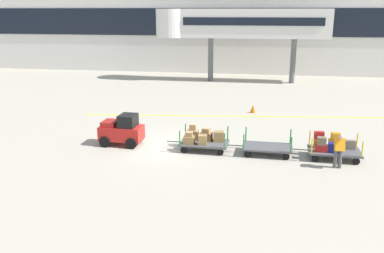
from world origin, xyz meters
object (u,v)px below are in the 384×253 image
object	(u,v)px
baggage_tug	(122,130)
baggage_handler	(339,149)
baggage_cart_tail	(332,147)
baggage_cart_lead	(203,139)
baggage_cart_middle	(267,147)
safety_cone_near	(253,109)

from	to	relation	value
baggage_tug	baggage_handler	size ratio (longest dim) A/B	1.37
baggage_tug	baggage_cart_tail	xyz separation A→B (m)	(10.05, -0.31, -0.20)
baggage_cart_tail	baggage_cart_lead	bearing A→B (deg)	177.73
baggage_cart_middle	safety_cone_near	distance (m)	8.26
baggage_tug	safety_cone_near	world-z (taller)	baggage_tug
baggage_cart_tail	baggage_tug	bearing A→B (deg)	178.24
baggage_tug	baggage_handler	distance (m)	10.25
baggage_tug	baggage_cart_lead	size ratio (longest dim) A/B	0.71
baggage_cart_middle	baggage_cart_tail	xyz separation A→B (m)	(2.90, -0.06, 0.21)
baggage_cart_middle	baggage_cart_tail	bearing A→B (deg)	-1.17
baggage_tug	baggage_cart_lead	distance (m)	4.08
safety_cone_near	baggage_handler	bearing A→B (deg)	-68.09
baggage_cart_tail	baggage_handler	bearing A→B (deg)	-86.69
baggage_tug	baggage_cart_tail	size ratio (longest dim) A/B	0.71
baggage_tug	baggage_handler	world-z (taller)	baggage_tug
baggage_cart_lead	baggage_tug	bearing A→B (deg)	178.99
baggage_handler	baggage_cart_tail	bearing A→B (deg)	93.31
baggage_cart_tail	safety_cone_near	size ratio (longest dim) A/B	5.50
baggage_cart_lead	baggage_handler	distance (m)	6.24
baggage_handler	baggage_cart_middle	bearing A→B (deg)	155.91
baggage_cart_lead	safety_cone_near	size ratio (longest dim) A/B	5.50
baggage_cart_middle	baggage_handler	xyz separation A→B (m)	(2.97, -1.33, 0.52)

